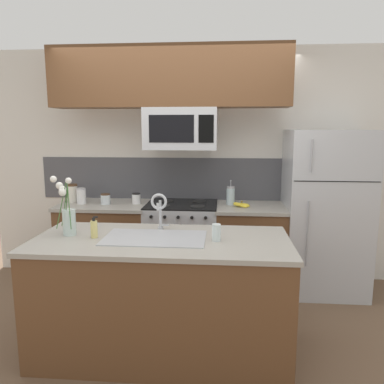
{
  "coord_description": "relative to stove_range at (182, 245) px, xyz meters",
  "views": [
    {
      "loc": [
        0.44,
        -3.02,
        1.73
      ],
      "look_at": [
        0.16,
        0.27,
        1.16
      ],
      "focal_mm": 35.0,
      "sensor_mm": 36.0,
      "label": 1
    }
  ],
  "objects": [
    {
      "name": "ground_plane",
      "position": [
        -0.0,
        -0.9,
        -0.46
      ],
      "size": [
        10.0,
        10.0,
        0.0
      ],
      "primitive_type": "plane",
      "color": "brown"
    },
    {
      "name": "rear_partition",
      "position": [
        0.3,
        0.38,
        0.84
      ],
      "size": [
        5.2,
        0.1,
        2.6
      ],
      "primitive_type": "cube",
      "color": "silver",
      "rests_on": "ground"
    },
    {
      "name": "splash_band",
      "position": [
        -0.0,
        0.32,
        0.69
      ],
      "size": [
        3.36,
        0.01,
        0.48
      ],
      "primitive_type": "cube",
      "color": "#4C4C51",
      "rests_on": "rear_partition"
    },
    {
      "name": "back_counter_left",
      "position": [
        -0.85,
        0.0,
        -0.01
      ],
      "size": [
        0.97,
        0.65,
        0.91
      ],
      "color": "brown",
      "rests_on": "ground"
    },
    {
      "name": "back_counter_right",
      "position": [
        0.74,
        0.0,
        -0.01
      ],
      "size": [
        0.74,
        0.65,
        0.91
      ],
      "color": "brown",
      "rests_on": "ground"
    },
    {
      "name": "stove_range",
      "position": [
        0.0,
        0.0,
        0.0
      ],
      "size": [
        0.76,
        0.64,
        0.93
      ],
      "color": "#B7BABF",
      "rests_on": "ground"
    },
    {
      "name": "microwave",
      "position": [
        0.0,
        -0.02,
        1.26
      ],
      "size": [
        0.74,
        0.4,
        0.42
      ],
      "color": "#B7BABF"
    },
    {
      "name": "upper_cabinet_band",
      "position": [
        -0.11,
        -0.05,
        1.77
      ],
      "size": [
        2.42,
        0.34,
        0.6
      ],
      "primitive_type": "cube",
      "color": "brown"
    },
    {
      "name": "refrigerator",
      "position": [
        1.51,
        0.02,
        0.39
      ],
      "size": [
        0.83,
        0.74,
        1.71
      ],
      "color": "#B7BABF",
      "rests_on": "ground"
    },
    {
      "name": "storage_jar_tall",
      "position": [
        -1.22,
        0.04,
        0.55
      ],
      "size": [
        0.11,
        0.11,
        0.21
      ],
      "color": "silver",
      "rests_on": "back_counter_left"
    },
    {
      "name": "storage_jar_medium",
      "position": [
        -1.1,
        -0.03,
        0.53
      ],
      "size": [
        0.1,
        0.1,
        0.17
      ],
      "color": "silver",
      "rests_on": "back_counter_left"
    },
    {
      "name": "storage_jar_short",
      "position": [
        -0.83,
        -0.03,
        0.5
      ],
      "size": [
        0.1,
        0.1,
        0.11
      ],
      "color": "silver",
      "rests_on": "back_counter_left"
    },
    {
      "name": "storage_jar_squat",
      "position": [
        -0.5,
        0.02,
        0.51
      ],
      "size": [
        0.09,
        0.09,
        0.12
      ],
      "color": "silver",
      "rests_on": "back_counter_left"
    },
    {
      "name": "banana_bunch",
      "position": [
        0.64,
        -0.06,
        0.47
      ],
      "size": [
        0.19,
        0.16,
        0.08
      ],
      "color": "yellow",
      "rests_on": "back_counter_right"
    },
    {
      "name": "french_press",
      "position": [
        0.52,
        0.06,
        0.55
      ],
      "size": [
        0.09,
        0.09,
        0.27
      ],
      "color": "silver",
      "rests_on": "back_counter_right"
    },
    {
      "name": "island_counter",
      "position": [
        -0.02,
        -1.25,
        -0.01
      ],
      "size": [
        1.92,
        0.85,
        0.91
      ],
      "color": "brown",
      "rests_on": "ground"
    },
    {
      "name": "kitchen_sink",
      "position": [
        -0.06,
        -1.25,
        0.38
      ],
      "size": [
        0.76,
        0.44,
        0.16
      ],
      "color": "#ADAFB5",
      "rests_on": "island_counter"
    },
    {
      "name": "sink_faucet",
      "position": [
        -0.06,
        -1.03,
        0.65
      ],
      "size": [
        0.14,
        0.14,
        0.31
      ],
      "color": "#B7BABF",
      "rests_on": "island_counter"
    },
    {
      "name": "dish_soap_bottle",
      "position": [
        -0.52,
        -1.27,
        0.52
      ],
      "size": [
        0.06,
        0.05,
        0.16
      ],
      "color": "#DBCC75",
      "rests_on": "island_counter"
    },
    {
      "name": "drinking_glass",
      "position": [
        0.4,
        -1.28,
        0.51
      ],
      "size": [
        0.06,
        0.06,
        0.13
      ],
      "color": "silver",
      "rests_on": "island_counter"
    },
    {
      "name": "flower_vase",
      "position": [
        -0.75,
        -1.22,
        0.6
      ],
      "size": [
        0.17,
        0.15,
        0.47
      ],
      "color": "silver",
      "rests_on": "island_counter"
    }
  ]
}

